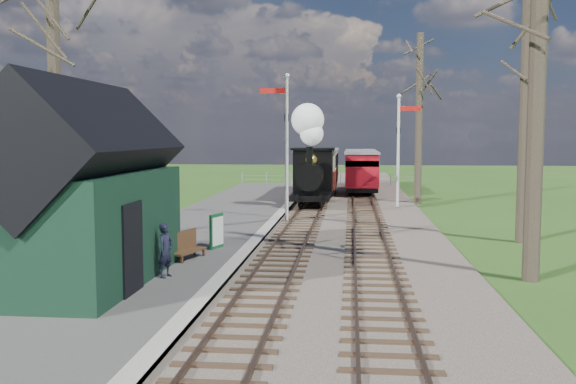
# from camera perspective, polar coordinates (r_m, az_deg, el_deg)

# --- Properties ---
(ground) EXTENTS (140.00, 140.00, 0.00)m
(ground) POSITION_cam_1_polar(r_m,az_deg,el_deg) (11.25, -4.89, -13.95)
(ground) COLOR #2A571B
(ground) RESTS_ON ground
(distant_hills) EXTENTS (114.40, 48.00, 22.02)m
(distant_hills) POSITION_cam_1_polar(r_m,az_deg,el_deg) (77.43, 5.11, -9.86)
(distant_hills) COLOR #385B23
(distant_hills) RESTS_ON ground
(ballast_bed) EXTENTS (8.00, 60.00, 0.10)m
(ballast_bed) POSITION_cam_1_polar(r_m,az_deg,el_deg) (32.66, 4.44, -1.33)
(ballast_bed) COLOR brown
(ballast_bed) RESTS_ON ground
(track_near) EXTENTS (1.60, 60.00, 0.15)m
(track_near) POSITION_cam_1_polar(r_m,az_deg,el_deg) (32.71, 2.16, -1.22)
(track_near) COLOR brown
(track_near) RESTS_ON ground
(track_far) EXTENTS (1.60, 60.00, 0.15)m
(track_far) POSITION_cam_1_polar(r_m,az_deg,el_deg) (32.66, 6.72, -1.26)
(track_far) COLOR brown
(track_far) RESTS_ON ground
(platform) EXTENTS (5.00, 44.00, 0.20)m
(platform) POSITION_cam_1_polar(r_m,az_deg,el_deg) (25.31, -6.90, -3.08)
(platform) COLOR #474442
(platform) RESTS_ON ground
(coping_strip) EXTENTS (0.40, 44.00, 0.21)m
(coping_strip) POSITION_cam_1_polar(r_m,az_deg,el_deg) (24.92, -1.72, -3.17)
(coping_strip) COLOR #B2AD9E
(coping_strip) RESTS_ON ground
(station_shed) EXTENTS (3.25, 6.30, 4.78)m
(station_shed) POSITION_cam_1_polar(r_m,az_deg,el_deg) (15.82, -17.72, -0.25)
(station_shed) COLOR black
(station_shed) RESTS_ON platform
(semaphore_near) EXTENTS (1.22, 0.24, 6.22)m
(semaphore_near) POSITION_cam_1_polar(r_m,az_deg,el_deg) (26.60, -0.27, 4.95)
(semaphore_near) COLOR silver
(semaphore_near) RESTS_ON ground
(semaphore_far) EXTENTS (1.22, 0.24, 5.72)m
(semaphore_far) POSITION_cam_1_polar(r_m,az_deg,el_deg) (32.55, 9.91, 4.42)
(semaphore_far) COLOR silver
(semaphore_far) RESTS_ON ground
(bare_trees) EXTENTS (15.51, 22.39, 12.00)m
(bare_trees) POSITION_cam_1_polar(r_m,az_deg,el_deg) (20.63, 3.91, 9.33)
(bare_trees) COLOR #382D23
(bare_trees) RESTS_ON ground
(fence_line) EXTENTS (12.60, 0.08, 1.00)m
(fence_line) POSITION_cam_1_polar(r_m,az_deg,el_deg) (46.59, 3.58, 1.19)
(fence_line) COLOR slate
(fence_line) RESTS_ON ground
(locomotive) EXTENTS (1.99, 4.65, 4.98)m
(locomotive) POSITION_cam_1_polar(r_m,az_deg,el_deg) (32.04, 2.10, 2.56)
(locomotive) COLOR black
(locomotive) RESTS_ON ground
(coach) EXTENTS (2.33, 7.97, 2.45)m
(coach) POSITION_cam_1_polar(r_m,az_deg,el_deg) (38.12, 2.68, 2.02)
(coach) COLOR black
(coach) RESTS_ON ground
(red_carriage_a) EXTENTS (2.04, 5.06, 2.15)m
(red_carriage_a) POSITION_cam_1_polar(r_m,az_deg,el_deg) (39.38, 6.56, 1.84)
(red_carriage_a) COLOR black
(red_carriage_a) RESTS_ON ground
(red_carriage_b) EXTENTS (2.04, 5.06, 2.15)m
(red_carriage_b) POSITION_cam_1_polar(r_m,az_deg,el_deg) (44.88, 6.45, 2.22)
(red_carriage_b) COLOR black
(red_carriage_b) RESTS_ON ground
(sign_board) EXTENTS (0.31, 0.71, 1.06)m
(sign_board) POSITION_cam_1_polar(r_m,az_deg,el_deg) (19.85, -6.36, -3.47)
(sign_board) COLOR #0F4923
(sign_board) RESTS_ON platform
(bench) EXTENTS (0.78, 1.43, 0.78)m
(bench) POSITION_cam_1_polar(r_m,az_deg,el_deg) (18.29, -9.10, -4.76)
(bench) COLOR #472D19
(bench) RESTS_ON platform
(person) EXTENTS (0.46, 0.56, 1.32)m
(person) POSITION_cam_1_polar(r_m,az_deg,el_deg) (15.99, -10.82, -5.12)
(person) COLOR black
(person) RESTS_ON platform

